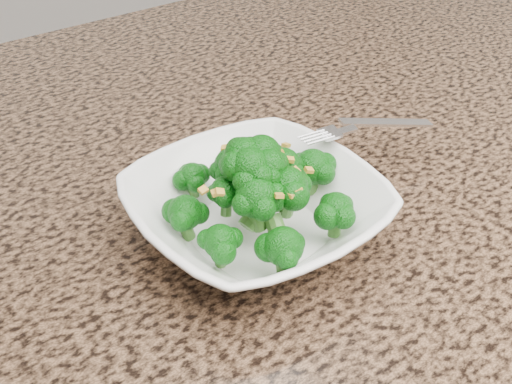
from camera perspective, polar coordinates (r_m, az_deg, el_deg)
granite_counter at (r=0.68m, az=-4.57°, el=-1.11°), size 1.64×1.04×0.03m
bowl at (r=0.60m, az=0.00°, el=-1.69°), size 0.23×0.23×0.06m
broccoli_pile at (r=0.57m, az=0.00°, el=3.16°), size 0.20×0.20×0.06m
garlic_topping at (r=0.55m, az=0.00°, el=6.26°), size 0.12×0.12×0.01m
fork at (r=0.67m, az=8.23°, el=5.53°), size 0.19×0.08×0.01m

